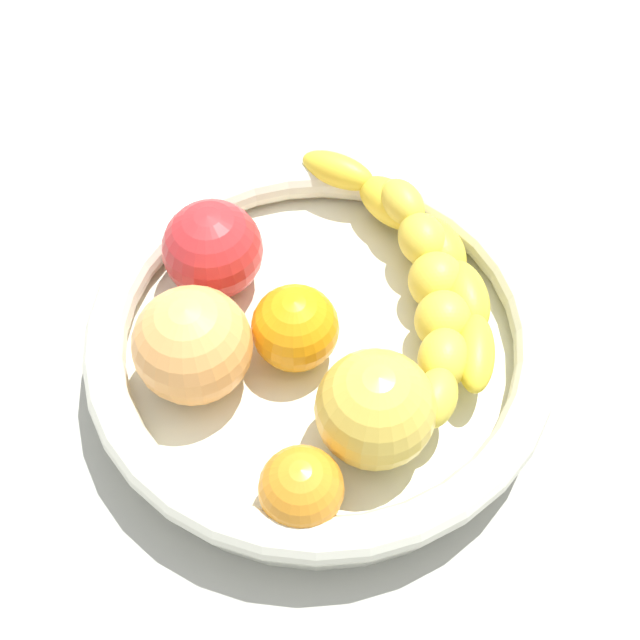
{
  "coord_description": "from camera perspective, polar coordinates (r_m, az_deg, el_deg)",
  "views": [
    {
      "loc": [
        21.61,
        22.27,
        53.02
      ],
      "look_at": [
        0.0,
        0.0,
        8.49
      ],
      "focal_mm": 46.49,
      "sensor_mm": 36.0,
      "label": 1
    }
  ],
  "objects": [
    {
      "name": "fruit_bowl",
      "position": [
        0.57,
        -0.0,
        -1.6
      ],
      "size": [
        31.54,
        31.54,
        5.29
      ],
      "color": "silver",
      "rests_on": "kitchen_counter"
    },
    {
      "name": "tomato_red",
      "position": [
        0.58,
        -7.4,
        4.82
      ],
      "size": [
        7.0,
        7.0,
        7.0
      ],
      "primitive_type": "sphere",
      "color": "red",
      "rests_on": "fruit_bowl"
    },
    {
      "name": "peach_blush",
      "position": [
        0.53,
        -8.76,
        -1.72
      ],
      "size": [
        7.67,
        7.67,
        7.67
      ],
      "primitive_type": "sphere",
      "color": "#F7A757",
      "rests_on": "fruit_bowl"
    },
    {
      "name": "orange_front",
      "position": [
        0.54,
        -1.72,
        -0.55
      ],
      "size": [
        5.82,
        5.82,
        5.82
      ],
      "primitive_type": "sphere",
      "color": "orange",
      "rests_on": "fruit_bowl"
    },
    {
      "name": "apple_yellow",
      "position": [
        0.5,
        3.83,
        -6.15
      ],
      "size": [
        7.4,
        7.4,
        7.4
      ],
      "primitive_type": "sphere",
      "color": "gold",
      "rests_on": "fruit_bowl"
    },
    {
      "name": "banana_draped_right",
      "position": [
        0.59,
        7.07,
        4.82
      ],
      "size": [
        11.09,
        23.68,
        4.16
      ],
      "color": "yellow",
      "rests_on": "fruit_bowl"
    },
    {
      "name": "banana_draped_left",
      "position": [
        0.56,
        7.76,
        1.57
      ],
      "size": [
        14.89,
        16.85,
        4.43
      ],
      "color": "yellow",
      "rests_on": "fruit_bowl"
    },
    {
      "name": "orange_mid_left",
      "position": [
        0.49,
        -1.3,
        -11.52
      ],
      "size": [
        5.07,
        5.07,
        5.07
      ],
      "primitive_type": "sphere",
      "color": "orange",
      "rests_on": "fruit_bowl"
    },
    {
      "name": "kitchen_counter",
      "position": [
        0.6,
        -0.0,
        -3.81
      ],
      "size": [
        120.0,
        120.0,
        3.0
      ],
      "primitive_type": "cube",
      "color": "#9D9D92",
      "rests_on": "ground"
    }
  ]
}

